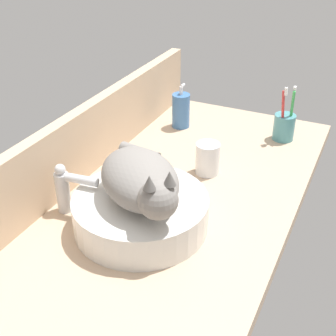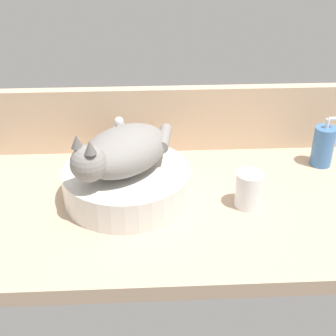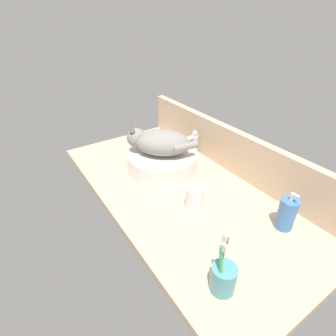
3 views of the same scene
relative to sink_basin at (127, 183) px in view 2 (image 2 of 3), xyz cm
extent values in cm
cube|color=tan|center=(17.81, -2.50, -6.18)|extent=(122.99, 61.70, 4.00)
cube|color=#CCAD8C|center=(17.81, 26.54, 5.82)|extent=(122.99, 3.60, 20.00)
cylinder|color=silver|center=(0.00, 0.00, 0.00)|extent=(32.79, 32.79, 8.35)
ellipsoid|color=gray|center=(0.00, 0.00, 9.68)|extent=(29.41, 29.93, 11.00)
sphere|color=gray|center=(-8.00, -8.77, 11.18)|extent=(8.80, 8.80, 8.80)
cone|color=#635F5B|center=(-7.05, -10.99, 16.58)|extent=(2.80, 2.80, 3.20)
cone|color=#635F5B|center=(-10.30, -8.03, 16.58)|extent=(2.80, 2.80, 3.20)
cylinder|color=gray|center=(9.99, 5.27, 10.18)|extent=(4.70, 11.34, 3.20)
cylinder|color=silver|center=(-2.42, 20.89, 1.32)|extent=(3.60, 3.60, 11.00)
cylinder|color=silver|center=(-1.84, 15.93, 6.22)|extent=(3.34, 10.19, 2.20)
sphere|color=silver|center=(-2.42, 20.89, 8.02)|extent=(2.80, 2.80, 2.80)
cylinder|color=#3F72B2|center=(56.33, 14.36, 1.74)|extent=(6.12, 6.12, 11.84)
cylinder|color=silver|center=(56.33, 14.36, 9.06)|extent=(1.20, 1.20, 2.80)
cylinder|color=silver|center=(57.53, 14.36, 10.46)|extent=(2.20, 1.00, 1.00)
cylinder|color=white|center=(30.86, -5.37, 0.50)|extent=(6.95, 6.95, 9.35)
cylinder|color=silver|center=(30.86, -5.37, -0.96)|extent=(6.12, 6.12, 6.44)
camera|label=1|loc=(-80.18, -45.15, 66.61)|focal=50.00mm
camera|label=2|loc=(5.50, -102.84, 64.64)|focal=50.00mm
camera|label=3|loc=(90.07, -56.90, 62.39)|focal=28.00mm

